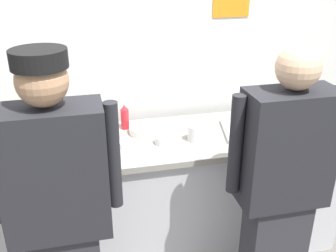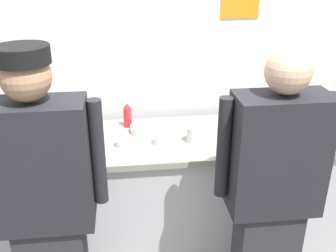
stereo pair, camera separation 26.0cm
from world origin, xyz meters
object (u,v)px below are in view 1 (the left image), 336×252
(chef_center, at_px, (281,188))
(squeeze_bottle_primary, at_px, (125,117))
(ramekin_green_sauce, at_px, (124,144))
(mixing_bowl_steel, at_px, (47,140))
(squeeze_bottle_spare, at_px, (2,128))
(ramekin_yellow_sauce, at_px, (162,140))
(plate_stack_front, at_px, (146,129))
(ramekin_orange_sauce, at_px, (80,155))
(deli_cup, at_px, (195,133))
(chefs_knife, at_px, (297,126))
(sheet_tray, at_px, (254,130))
(chef_near_left, at_px, (60,213))

(chef_center, distance_m, squeeze_bottle_primary, 1.16)
(chef_center, distance_m, ramekin_green_sauce, 0.98)
(mixing_bowl_steel, relative_size, ramekin_green_sauce, 4.04)
(chef_center, xyz_separation_m, squeeze_bottle_spare, (-1.54, 0.88, 0.13))
(squeeze_bottle_primary, distance_m, ramekin_yellow_sauce, 0.36)
(plate_stack_front, distance_m, ramekin_orange_sauce, 0.53)
(squeeze_bottle_spare, height_order, ramekin_yellow_sauce, squeeze_bottle_spare)
(plate_stack_front, height_order, deli_cup, deli_cup)
(ramekin_yellow_sauce, distance_m, chefs_knife, 0.99)
(ramekin_green_sauce, bearing_deg, ramekin_yellow_sauce, 1.69)
(mixing_bowl_steel, relative_size, ramekin_yellow_sauce, 3.46)
(sheet_tray, bearing_deg, squeeze_bottle_primary, 163.02)
(plate_stack_front, distance_m, squeeze_bottle_primary, 0.18)
(plate_stack_front, distance_m, chefs_knife, 1.07)
(chef_near_left, xyz_separation_m, mixing_bowl_steel, (-0.08, 0.68, 0.07))
(chef_center, bearing_deg, plate_stack_front, 127.71)
(chef_near_left, xyz_separation_m, plate_stack_front, (0.56, 0.78, 0.03))
(plate_stack_front, bearing_deg, ramekin_green_sauce, -132.11)
(chef_near_left, bearing_deg, squeeze_bottle_primary, 64.12)
(sheet_tray, relative_size, squeeze_bottle_primary, 2.33)
(ramekin_green_sauce, height_order, deli_cup, deli_cup)
(sheet_tray, distance_m, deli_cup, 0.44)
(chef_near_left, xyz_separation_m, ramekin_yellow_sauce, (0.64, 0.60, 0.03))
(squeeze_bottle_spare, bearing_deg, chef_center, -29.75)
(chef_center, xyz_separation_m, plate_stack_front, (-0.61, 0.79, 0.06))
(chef_center, height_order, mixing_bowl_steel, chef_center)
(sheet_tray, bearing_deg, plate_stack_front, 167.68)
(sheet_tray, bearing_deg, ramekin_green_sauce, -177.64)
(squeeze_bottle_primary, bearing_deg, deli_cup, -34.74)
(sheet_tray, height_order, ramekin_orange_sauce, ramekin_orange_sauce)
(sheet_tray, relative_size, squeeze_bottle_spare, 2.20)
(chefs_knife, bearing_deg, ramekin_orange_sauce, -175.09)
(plate_stack_front, height_order, ramekin_yellow_sauce, ramekin_yellow_sauce)
(sheet_tray, distance_m, chefs_knife, 0.34)
(ramekin_yellow_sauce, bearing_deg, plate_stack_front, 111.42)
(plate_stack_front, bearing_deg, ramekin_orange_sauce, -148.68)
(chefs_knife, bearing_deg, ramekin_yellow_sauce, -177.46)
(sheet_tray, bearing_deg, chefs_knife, 2.38)
(chef_center, relative_size, sheet_tray, 4.05)
(chef_near_left, bearing_deg, chefs_knife, 21.53)
(ramekin_yellow_sauce, relative_size, deli_cup, 0.97)
(deli_cup, bearing_deg, ramekin_orange_sauce, -173.40)
(chef_center, distance_m, ramekin_yellow_sauce, 0.80)
(chef_near_left, distance_m, ramekin_green_sauce, 0.70)
(chef_center, height_order, ramekin_green_sauce, chef_center)
(plate_stack_front, relative_size, squeeze_bottle_primary, 1.31)
(sheet_tray, xyz_separation_m, squeeze_bottle_primary, (-0.86, 0.26, 0.07))
(sheet_tray, distance_m, squeeze_bottle_primary, 0.90)
(plate_stack_front, xyz_separation_m, sheet_tray, (0.72, -0.16, -0.01))
(plate_stack_front, height_order, squeeze_bottle_primary, squeeze_bottle_primary)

